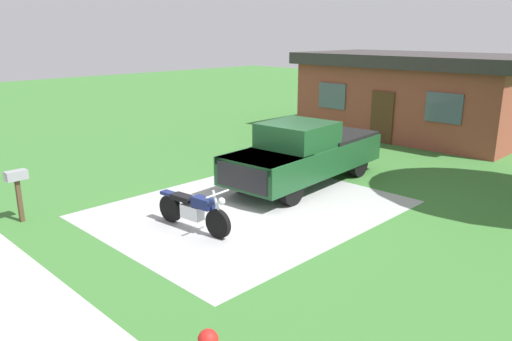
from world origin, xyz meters
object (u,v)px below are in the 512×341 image
object	(u,v)px
mailbox	(17,182)
motorcycle	(194,210)
neighbor_house	(414,94)
pickup_truck	(306,152)

from	to	relation	value
mailbox	motorcycle	bearing A→B (deg)	37.87
motorcycle	neighbor_house	bearing A→B (deg)	97.81
pickup_truck	mailbox	xyz separation A→B (m)	(-2.84, -7.22, 0.03)
pickup_truck	mailbox	bearing A→B (deg)	-111.48
mailbox	neighbor_house	bearing A→B (deg)	84.88
mailbox	neighbor_house	xyz separation A→B (m)	(1.46, 16.28, 0.81)
pickup_truck	mailbox	world-z (taller)	pickup_truck
mailbox	neighbor_house	distance (m)	16.37
motorcycle	neighbor_house	size ratio (longest dim) A/B	0.23
motorcycle	neighbor_house	distance (m)	13.88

